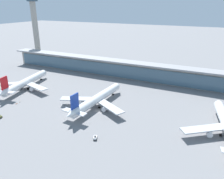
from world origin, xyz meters
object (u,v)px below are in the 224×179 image
object	(u,v)px
airliner_centre_stand	(96,99)
safety_cone_charlie	(17,103)
safety_cone_alpha	(16,104)
airliner_left_stand	(25,82)
safety_cone_delta	(20,102)
control_tower	(35,22)
service_truck_near_nose_white	(95,138)

from	to	relation	value
airliner_centre_stand	safety_cone_charlie	distance (m)	52.72
safety_cone_charlie	safety_cone_alpha	bearing A→B (deg)	-104.54
airliner_left_stand	safety_cone_delta	size ratio (longest dim) A/B	84.87
control_tower	safety_cone_alpha	size ratio (longest dim) A/B	108.68
service_truck_near_nose_white	safety_cone_delta	bearing A→B (deg)	167.14
airliner_centre_stand	service_truck_near_nose_white	xyz separation A→B (m)	(17.72, -32.25, -4.14)
control_tower	safety_cone_alpha	world-z (taller)	control_tower
airliner_left_stand	service_truck_near_nose_white	distance (m)	90.31
service_truck_near_nose_white	safety_cone_alpha	size ratio (longest dim) A/B	4.72
airliner_centre_stand	service_truck_near_nose_white	size ratio (longest dim) A/B	18.09
safety_cone_alpha	service_truck_near_nose_white	bearing A→B (deg)	-10.32
control_tower	safety_cone_alpha	xyz separation A→B (m)	(83.37, -109.45, -41.09)
safety_cone_charlie	airliner_centre_stand	bearing A→B (deg)	21.82
airliner_left_stand	safety_cone_alpha	distance (m)	29.21
airliner_centre_stand	control_tower	bearing A→B (deg)	145.97
airliner_left_stand	service_truck_near_nose_white	bearing A→B (deg)	-23.57
airliner_left_stand	safety_cone_charlie	distance (m)	28.80
airliner_left_stand	airliner_centre_stand	world-z (taller)	same
safety_cone_charlie	safety_cone_delta	distance (m)	2.50
airliner_centre_stand	safety_cone_alpha	xyz separation A→B (m)	(-48.90, -20.12, -4.69)
control_tower	safety_cone_delta	bearing A→B (deg)	-51.94
airliner_left_stand	control_tower	xyz separation A→B (m)	(-67.31, 85.51, 36.40)
airliner_left_stand	control_tower	bearing A→B (deg)	128.21
airliner_left_stand	control_tower	distance (m)	114.75
safety_cone_alpha	safety_cone_charlie	distance (m)	0.63
airliner_left_stand	safety_cone_alpha	world-z (taller)	airliner_left_stand
airliner_left_stand	safety_cone_delta	world-z (taller)	airliner_left_stand
service_truck_near_nose_white	control_tower	distance (m)	197.29
airliner_left_stand	safety_cone_delta	xyz separation A→B (m)	(15.98, -20.84, -4.69)
airliner_centre_stand	safety_cone_alpha	distance (m)	53.09
service_truck_near_nose_white	control_tower	bearing A→B (deg)	140.97
control_tower	safety_cone_charlie	xyz separation A→B (m)	(83.53, -108.85, -41.09)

